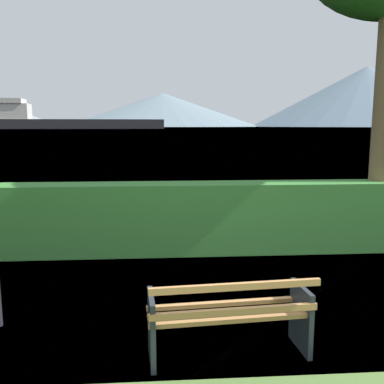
# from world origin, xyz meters

# --- Properties ---
(ground_plane) EXTENTS (1400.00, 1400.00, 0.00)m
(ground_plane) POSITION_xyz_m (0.00, 0.00, 0.00)
(ground_plane) COLOR #4C6B33
(water_surface) EXTENTS (620.00, 620.00, 0.00)m
(water_surface) POSITION_xyz_m (0.00, 309.57, 0.00)
(water_surface) COLOR slate
(water_surface) RESTS_ON ground_plane
(park_bench) EXTENTS (1.66, 0.70, 0.87)m
(park_bench) POSITION_xyz_m (0.00, -0.06, 0.42)
(park_bench) COLOR #A0703F
(park_bench) RESTS_ON ground_plane
(hedge_row) EXTENTS (8.60, 0.66, 1.27)m
(hedge_row) POSITION_xyz_m (0.00, 3.50, 0.64)
(hedge_row) COLOR #387A33
(hedge_row) RESTS_ON ground_plane
(cargo_ship_large) EXTENTS (105.43, 24.35, 16.92)m
(cargo_ship_large) POSITION_xyz_m (-60.36, 249.00, 4.73)
(cargo_ship_large) COLOR #232328
(cargo_ship_large) RESTS_ON water_surface
(distant_hills) EXTENTS (877.90, 341.88, 77.66)m
(distant_hills) POSITION_xyz_m (-16.74, 546.17, 33.00)
(distant_hills) COLOR gray
(distant_hills) RESTS_ON ground_plane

